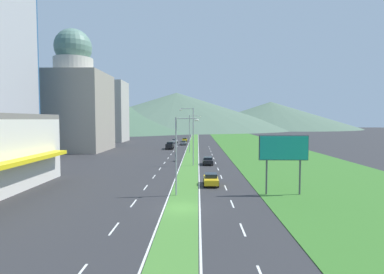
# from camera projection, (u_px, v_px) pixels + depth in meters

# --- Properties ---
(ground_plane) EXTENTS (600.00, 600.00, 0.00)m
(ground_plane) POSITION_uv_depth(u_px,v_px,m) (182.00, 208.00, 29.25)
(ground_plane) COLOR #2D2D30
(grass_median) EXTENTS (3.20, 240.00, 0.06)m
(grass_median) POSITION_uv_depth(u_px,v_px,m) (193.00, 149.00, 89.13)
(grass_median) COLOR #477F33
(grass_median) RESTS_ON ground_plane
(grass_verge_right) EXTENTS (24.00, 240.00, 0.06)m
(grass_verge_right) POSITION_uv_depth(u_px,v_px,m) (262.00, 149.00, 88.73)
(grass_verge_right) COLOR #387028
(grass_verge_right) RESTS_ON ground_plane
(lane_dash_left_2) EXTENTS (0.16, 2.80, 0.01)m
(lane_dash_left_2) POSITION_uv_depth(u_px,v_px,m) (114.00, 229.00, 23.82)
(lane_dash_left_2) COLOR silver
(lane_dash_left_2) RESTS_ON ground_plane
(lane_dash_left_3) EXTENTS (0.16, 2.80, 0.01)m
(lane_dash_left_3) POSITION_uv_depth(u_px,v_px,m) (134.00, 203.00, 31.04)
(lane_dash_left_3) COLOR silver
(lane_dash_left_3) RESTS_ON ground_plane
(lane_dash_left_4) EXTENTS (0.16, 2.80, 0.01)m
(lane_dash_left_4) POSITION_uv_depth(u_px,v_px,m) (146.00, 187.00, 38.26)
(lane_dash_left_4) COLOR silver
(lane_dash_left_4) RESTS_ON ground_plane
(lane_dash_left_5) EXTENTS (0.16, 2.80, 0.01)m
(lane_dash_left_5) POSITION_uv_depth(u_px,v_px,m) (154.00, 177.00, 45.48)
(lane_dash_left_5) COLOR silver
(lane_dash_left_5) RESTS_ON ground_plane
(lane_dash_left_6) EXTENTS (0.16, 2.80, 0.01)m
(lane_dash_left_6) POSITION_uv_depth(u_px,v_px,m) (160.00, 169.00, 52.70)
(lane_dash_left_6) COLOR silver
(lane_dash_left_6) RESTS_ON ground_plane
(lane_dash_left_7) EXTENTS (0.16, 2.80, 0.01)m
(lane_dash_left_7) POSITION_uv_depth(u_px,v_px,m) (165.00, 163.00, 59.92)
(lane_dash_left_7) COLOR silver
(lane_dash_left_7) RESTS_ON ground_plane
(lane_dash_left_8) EXTENTS (0.16, 2.80, 0.01)m
(lane_dash_left_8) POSITION_uv_depth(u_px,v_px,m) (168.00, 158.00, 67.14)
(lane_dash_left_8) COLOR silver
(lane_dash_left_8) RESTS_ON ground_plane
(lane_dash_left_9) EXTENTS (0.16, 2.80, 0.01)m
(lane_dash_left_9) POSITION_uv_depth(u_px,v_px,m) (171.00, 154.00, 74.36)
(lane_dash_left_9) COLOR silver
(lane_dash_left_9) RESTS_ON ground_plane
(lane_dash_left_10) EXTENTS (0.16, 2.80, 0.01)m
(lane_dash_left_10) POSITION_uv_depth(u_px,v_px,m) (173.00, 151.00, 81.58)
(lane_dash_left_10) COLOR silver
(lane_dash_left_10) RESTS_ON ground_plane
(lane_dash_left_11) EXTENTS (0.16, 2.80, 0.01)m
(lane_dash_left_11) POSITION_uv_depth(u_px,v_px,m) (175.00, 149.00, 88.80)
(lane_dash_left_11) COLOR silver
(lane_dash_left_11) RESTS_ON ground_plane
(lane_dash_left_12) EXTENTS (0.16, 2.80, 0.01)m
(lane_dash_left_12) POSITION_uv_depth(u_px,v_px,m) (177.00, 147.00, 96.01)
(lane_dash_left_12) COLOR silver
(lane_dash_left_12) RESTS_ON ground_plane
(lane_dash_right_2) EXTENTS (0.16, 2.80, 0.01)m
(lane_dash_right_2) POSITION_uv_depth(u_px,v_px,m) (243.00, 230.00, 23.63)
(lane_dash_right_2) COLOR silver
(lane_dash_right_2) RESTS_ON ground_plane
(lane_dash_right_3) EXTENTS (0.16, 2.80, 0.01)m
(lane_dash_right_3) POSITION_uv_depth(u_px,v_px,m) (232.00, 204.00, 30.85)
(lane_dash_right_3) COLOR silver
(lane_dash_right_3) RESTS_ON ground_plane
(lane_dash_right_4) EXTENTS (0.16, 2.80, 0.01)m
(lane_dash_right_4) POSITION_uv_depth(u_px,v_px,m) (226.00, 188.00, 38.06)
(lane_dash_right_4) COLOR silver
(lane_dash_right_4) RESTS_ON ground_plane
(lane_dash_right_5) EXTENTS (0.16, 2.80, 0.01)m
(lane_dash_right_5) POSITION_uv_depth(u_px,v_px,m) (221.00, 177.00, 45.28)
(lane_dash_right_5) COLOR silver
(lane_dash_right_5) RESTS_ON ground_plane
(lane_dash_right_6) EXTENTS (0.16, 2.80, 0.01)m
(lane_dash_right_6) POSITION_uv_depth(u_px,v_px,m) (218.00, 169.00, 52.50)
(lane_dash_right_6) COLOR silver
(lane_dash_right_6) RESTS_ON ground_plane
(lane_dash_right_7) EXTENTS (0.16, 2.80, 0.01)m
(lane_dash_right_7) POSITION_uv_depth(u_px,v_px,m) (216.00, 163.00, 59.72)
(lane_dash_right_7) COLOR silver
(lane_dash_right_7) RESTS_ON ground_plane
(lane_dash_right_8) EXTENTS (0.16, 2.80, 0.01)m
(lane_dash_right_8) POSITION_uv_depth(u_px,v_px,m) (214.00, 158.00, 66.94)
(lane_dash_right_8) COLOR silver
(lane_dash_right_8) RESTS_ON ground_plane
(lane_dash_right_9) EXTENTS (0.16, 2.80, 0.01)m
(lane_dash_right_9) POSITION_uv_depth(u_px,v_px,m) (212.00, 155.00, 74.16)
(lane_dash_right_9) COLOR silver
(lane_dash_right_9) RESTS_ON ground_plane
(lane_dash_right_10) EXTENTS (0.16, 2.80, 0.01)m
(lane_dash_right_10) POSITION_uv_depth(u_px,v_px,m) (211.00, 151.00, 81.38)
(lane_dash_right_10) COLOR silver
(lane_dash_right_10) RESTS_ON ground_plane
(lane_dash_right_11) EXTENTS (0.16, 2.80, 0.01)m
(lane_dash_right_11) POSITION_uv_depth(u_px,v_px,m) (210.00, 149.00, 88.60)
(lane_dash_right_11) COLOR silver
(lane_dash_right_11) RESTS_ON ground_plane
(lane_dash_right_12) EXTENTS (0.16, 2.80, 0.01)m
(lane_dash_right_12) POSITION_uv_depth(u_px,v_px,m) (209.00, 147.00, 95.82)
(lane_dash_right_12) COLOR silver
(lane_dash_right_12) RESTS_ON ground_plane
(edge_line_median_left) EXTENTS (0.16, 240.00, 0.01)m
(edge_line_median_left) POSITION_uv_depth(u_px,v_px,m) (187.00, 149.00, 89.17)
(edge_line_median_left) COLOR silver
(edge_line_median_left) RESTS_ON ground_plane
(edge_line_median_right) EXTENTS (0.16, 240.00, 0.01)m
(edge_line_median_right) POSITION_uv_depth(u_px,v_px,m) (198.00, 149.00, 89.10)
(edge_line_median_right) COLOR silver
(edge_line_median_right) RESTS_ON ground_plane
(domed_building) EXTENTS (17.51, 17.51, 33.33)m
(domed_building) POSITION_uv_depth(u_px,v_px,m) (74.00, 102.00, 82.86)
(domed_building) COLOR #9E9384
(domed_building) RESTS_ON ground_plane
(midrise_colored) EXTENTS (12.89, 12.89, 23.42)m
(midrise_colored) POSITION_uv_depth(u_px,v_px,m) (109.00, 112.00, 117.70)
(midrise_colored) COLOR #B7B2A8
(midrise_colored) RESTS_ON ground_plane
(hill_far_left) EXTENTS (239.74, 239.74, 27.71)m
(hill_far_left) POSITION_uv_depth(u_px,v_px,m) (88.00, 113.00, 254.20)
(hill_far_left) COLOR #47664C
(hill_far_left) RESTS_ON ground_plane
(hill_far_center) EXTENTS (207.46, 207.46, 32.92)m
(hill_far_center) POSITION_uv_depth(u_px,v_px,m) (177.00, 111.00, 273.29)
(hill_far_center) COLOR #516B56
(hill_far_center) RESTS_ON ground_plane
(hill_far_right) EXTENTS (160.23, 160.23, 25.78)m
(hill_far_right) POSITION_uv_depth(u_px,v_px,m) (271.00, 115.00, 291.83)
(hill_far_right) COLOR #516B56
(hill_far_right) RESTS_ON ground_plane
(street_lamp_near) EXTENTS (2.70, 0.36, 8.94)m
(street_lamp_near) POSITION_uv_depth(u_px,v_px,m) (179.00, 151.00, 33.87)
(street_lamp_near) COLOR #99999E
(street_lamp_near) RESTS_ON ground_plane
(street_lamp_mid) EXTENTS (2.69, 0.39, 10.82)m
(street_lamp_mid) POSITION_uv_depth(u_px,v_px,m) (192.00, 133.00, 55.80)
(street_lamp_mid) COLOR #99999E
(street_lamp_mid) RESTS_ON ground_plane
(street_lamp_far) EXTENTS (3.09, 0.42, 9.76)m
(street_lamp_far) POSITION_uv_depth(u_px,v_px,m) (191.00, 131.00, 77.86)
(street_lamp_far) COLOR #99999E
(street_lamp_far) RESTS_ON ground_plane
(billboard_roadside) EXTENTS (5.65, 0.28, 6.87)m
(billboard_roadside) POSITION_uv_depth(u_px,v_px,m) (284.00, 150.00, 34.21)
(billboard_roadside) COLOR #4C4C51
(billboard_roadside) RESTS_ON ground_plane
(car_0) EXTENTS (1.98, 4.06, 1.54)m
(car_0) POSITION_uv_depth(u_px,v_px,m) (211.00, 179.00, 39.59)
(car_0) COLOR yellow
(car_0) RESTS_ON ground_plane
(car_1) EXTENTS (1.91, 4.19, 1.52)m
(car_1) POSITION_uv_depth(u_px,v_px,m) (175.00, 141.00, 110.48)
(car_1) COLOR silver
(car_1) RESTS_ON ground_plane
(car_2) EXTENTS (2.00, 4.24, 1.38)m
(car_2) POSITION_uv_depth(u_px,v_px,m) (183.00, 143.00, 102.09)
(car_2) COLOR slate
(car_2) RESTS_ON ground_plane
(car_3) EXTENTS (1.90, 4.42, 1.60)m
(car_3) POSITION_uv_depth(u_px,v_px,m) (185.00, 140.00, 116.94)
(car_3) COLOR yellow
(car_3) RESTS_ON ground_plane
(car_4) EXTENTS (1.96, 4.01, 1.43)m
(car_4) POSITION_uv_depth(u_px,v_px,m) (208.00, 161.00, 57.72)
(car_4) COLOR black
(car_4) RESTS_ON ground_plane
(pickup_truck_0) EXTENTS (2.18, 5.40, 2.00)m
(pickup_truck_0) POSITION_uv_depth(u_px,v_px,m) (170.00, 146.00, 88.38)
(pickup_truck_0) COLOR black
(pickup_truck_0) RESTS_ON ground_plane
(motorcycle_rider) EXTENTS (0.36, 2.00, 1.80)m
(motorcycle_rider) POSITION_uv_depth(u_px,v_px,m) (176.00, 158.00, 62.22)
(motorcycle_rider) COLOR black
(motorcycle_rider) RESTS_ON ground_plane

